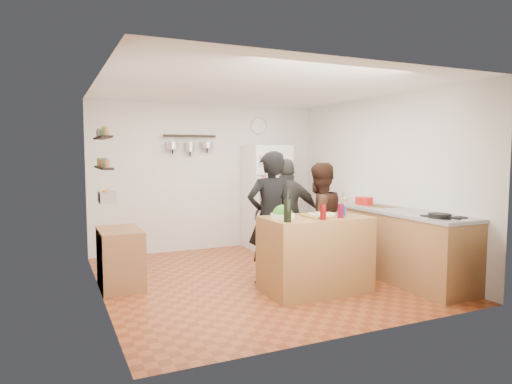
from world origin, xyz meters
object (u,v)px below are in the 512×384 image
wine_bottle (288,210)px  red_bowl (364,201)px  person_center (319,221)px  salad_bowl (283,216)px  counter_run (388,242)px  person_left (270,218)px  prep_island (315,254)px  fridge (266,197)px  pepper_mill (344,207)px  skillet (440,216)px  wall_clock (258,126)px  salt_canister (342,211)px  side_table (120,258)px  person_back (287,215)px

wine_bottle → red_bowl: 2.01m
person_center → salad_bowl: bearing=21.1°
counter_run → red_bowl: bearing=96.0°
wine_bottle → person_left: 0.78m
prep_island → fridge: (0.57, 2.55, 0.45)m
pepper_mill → person_left: person_left is taller
person_center → pepper_mill: bearing=97.2°
prep_island → skillet: size_ratio=4.83×
skillet → person_center: bearing=126.2°
wall_clock → wine_bottle: bearing=-109.1°
red_bowl → skillet: bearing=-92.0°
red_bowl → wall_clock: 2.55m
counter_run → red_bowl: size_ratio=10.07×
salt_canister → wall_clock: size_ratio=0.42×
pepper_mill → side_table: pepper_mill is taller
wine_bottle → fridge: (1.07, 2.77, -0.14)m
fridge → wall_clock: (0.00, 0.33, 1.25)m
pepper_mill → counter_run: size_ratio=0.06×
salt_canister → skillet: size_ratio=0.49×
person_center → side_table: (-2.46, 0.70, -0.41)m
side_table → person_back: bearing=-4.1°
wine_bottle → prep_island: bearing=23.7°
wine_bottle → skillet: size_ratio=0.99×
wine_bottle → person_center: (0.84, 0.68, -0.27)m
person_left → fridge: size_ratio=0.94×
skillet → red_bowl: 1.46m
counter_run → prep_island: bearing=-169.5°
wine_bottle → salt_canister: 0.81m
person_left → side_table: bearing=-17.1°
salt_canister → skillet: salt_canister is taller
person_center → wall_clock: wall_clock is taller
pepper_mill → counter_run: (0.87, 0.20, -0.54)m
pepper_mill → side_table: 2.87m
prep_island → pepper_mill: 0.70m
prep_island → pepper_mill: bearing=6.3°
wine_bottle → counter_run: (1.82, 0.47, -0.59)m
counter_run → side_table: counter_run is taller
wine_bottle → person_back: (0.66, 1.22, -0.24)m
person_left → person_back: (0.51, 0.48, -0.05)m
person_left → counter_run: person_left is taller
person_back → counter_run: (1.16, -0.76, -0.34)m
prep_island → person_back: size_ratio=0.79×
person_left → counter_run: bearing=173.4°
person_back → fridge: bearing=-84.1°
fridge → red_bowl: bearing=-69.0°
salad_bowl → person_back: 1.12m
wine_bottle → wall_clock: (1.07, 3.10, 1.11)m
wine_bottle → person_back: bearing=61.6°
person_left → salt_canister: bearing=138.0°
person_back → wall_clock: wall_clock is taller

